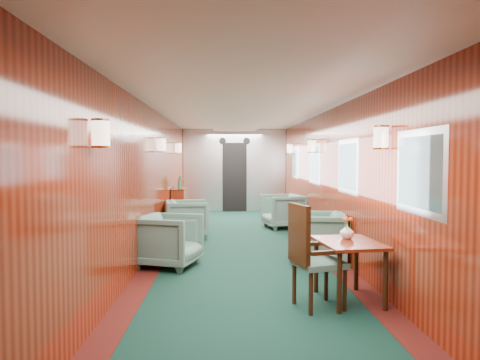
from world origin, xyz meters
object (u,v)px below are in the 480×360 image
(side_chair, at_px, (310,252))
(armchair_right_near, at_px, (316,237))
(armchair_left_near, at_px, (169,241))
(credenza, at_px, (180,206))
(dining_table, at_px, (349,251))
(armchair_right_far, at_px, (283,211))
(armchair_left_far, at_px, (187,219))

(side_chair, relative_size, armchair_right_near, 1.31)
(side_chair, distance_m, armchair_left_near, 2.58)
(side_chair, bearing_deg, armchair_left_near, 114.86)
(credenza, bearing_deg, armchair_right_near, -58.30)
(dining_table, bearing_deg, armchair_right_far, 84.02)
(dining_table, height_order, armchair_left_near, armchair_left_near)
(side_chair, bearing_deg, credenza, 91.17)
(armchair_right_far, bearing_deg, side_chair, -17.42)
(armchair_left_far, xyz_separation_m, armchair_right_near, (2.11, -2.29, 0.01))
(side_chair, xyz_separation_m, armchair_left_far, (-1.63, 4.40, -0.23))
(armchair_left_far, bearing_deg, armchair_right_far, -68.14)
(credenza, distance_m, armchair_right_near, 4.61)
(armchair_left_near, height_order, armchair_right_near, armchair_right_near)
(armchair_left_near, distance_m, armchair_right_near, 2.19)
(credenza, xyz_separation_m, armchair_left_near, (0.23, -4.11, -0.07))
(armchair_left_near, height_order, armchair_left_far, armchair_left_near)
(credenza, height_order, armchair_right_near, credenza)
(credenza, bearing_deg, armchair_left_far, -79.20)
(side_chair, distance_m, armchair_right_far, 5.58)
(armchair_right_near, bearing_deg, armchair_right_far, -170.10)
(side_chair, distance_m, armchair_left_far, 4.70)
(armchair_right_far, bearing_deg, armchair_right_near, -11.99)
(armchair_left_near, bearing_deg, side_chair, -121.38)
(dining_table, relative_size, credenza, 0.83)
(dining_table, distance_m, side_chair, 0.53)
(dining_table, distance_m, armchair_left_far, 4.67)
(credenza, distance_m, armchair_left_near, 4.12)
(armchair_left_near, xyz_separation_m, armchair_left_far, (0.08, 2.48, -0.01))
(armchair_left_near, bearing_deg, armchair_right_far, -13.10)
(armchair_left_near, bearing_deg, credenza, 20.42)
(side_chair, relative_size, armchair_left_far, 1.35)
(armchair_left_far, height_order, armchair_right_far, armchair_right_far)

